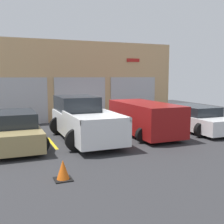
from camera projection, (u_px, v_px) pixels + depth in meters
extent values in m
plane|color=#2D2D30|center=(100.00, 129.00, 14.66)|extent=(28.00, 28.00, 0.00)
cube|color=tan|center=(82.00, 81.00, 17.39)|extent=(12.25, 0.60, 4.87)
cube|color=#ADADB2|center=(19.00, 101.00, 15.80)|extent=(3.19, 0.08, 2.68)
cube|color=#ADADB2|center=(81.00, 99.00, 17.14)|extent=(3.19, 0.08, 2.68)
cube|color=#ADADB2|center=(133.00, 98.00, 18.48)|extent=(3.19, 0.08, 2.68)
cube|color=#B21E19|center=(133.00, 60.00, 18.17)|extent=(0.90, 0.03, 0.22)
cube|color=white|center=(85.00, 125.00, 12.04)|extent=(1.88, 5.26, 0.89)
cube|color=#1E2328|center=(76.00, 103.00, 13.27)|extent=(1.73, 2.37, 0.69)
cube|color=white|center=(71.00, 117.00, 10.55)|extent=(0.08, 2.89, 0.18)
cube|color=white|center=(115.00, 115.00, 11.22)|extent=(0.08, 2.89, 0.18)
cube|color=white|center=(107.00, 121.00, 9.59)|extent=(1.88, 0.08, 0.18)
cylinder|color=black|center=(59.00, 126.00, 13.27)|extent=(0.85, 0.22, 0.85)
cylinder|color=black|center=(92.00, 123.00, 13.88)|extent=(0.85, 0.22, 0.85)
cylinder|color=black|center=(77.00, 140.00, 10.27)|extent=(0.85, 0.22, 0.85)
cylinder|color=black|center=(118.00, 136.00, 10.89)|extent=(0.85, 0.22, 0.85)
cube|color=white|center=(195.00, 121.00, 14.21)|extent=(1.73, 4.58, 0.67)
cube|color=#1E2328|center=(194.00, 110.00, 14.25)|extent=(1.52, 2.52, 0.44)
cylinder|color=black|center=(166.00, 121.00, 15.26)|extent=(0.68, 0.22, 0.68)
cylinder|color=black|center=(189.00, 119.00, 15.82)|extent=(0.68, 0.22, 0.68)
cylinder|color=black|center=(201.00, 130.00, 12.65)|extent=(0.68, 0.22, 0.68)
cube|color=#9E8956|center=(15.00, 134.00, 10.99)|extent=(1.78, 4.28, 0.69)
cube|color=#1E2328|center=(14.00, 118.00, 11.01)|extent=(1.57, 2.35, 0.53)
cylinder|color=black|center=(32.00, 131.00, 12.52)|extent=(0.67, 0.22, 0.67)
cylinder|color=black|center=(40.00, 144.00, 10.08)|extent=(0.67, 0.22, 0.67)
cube|color=maroon|center=(145.00, 117.00, 13.10)|extent=(1.83, 4.41, 1.36)
cube|color=#1E2328|center=(125.00, 104.00, 15.02)|extent=(1.65, 0.06, 0.28)
cylinder|color=black|center=(117.00, 125.00, 14.12)|extent=(0.65, 0.22, 0.65)
cylinder|color=black|center=(145.00, 123.00, 14.72)|extent=(0.65, 0.22, 0.65)
cylinder|color=black|center=(143.00, 135.00, 11.60)|extent=(0.65, 0.22, 0.65)
cylinder|color=black|center=(176.00, 132.00, 12.20)|extent=(0.65, 0.22, 0.65)
cube|color=gold|center=(52.00, 143.00, 11.59)|extent=(0.12, 2.20, 0.01)
cube|color=gold|center=(116.00, 137.00, 12.67)|extent=(0.12, 2.20, 0.01)
cube|color=gold|center=(170.00, 133.00, 13.74)|extent=(0.12, 2.20, 0.01)
cube|color=gold|center=(216.00, 128.00, 14.81)|extent=(0.12, 2.20, 0.01)
cube|color=black|center=(63.00, 179.00, 7.49)|extent=(0.47, 0.47, 0.03)
cone|color=orange|center=(63.00, 170.00, 7.46)|extent=(0.36, 0.36, 0.55)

